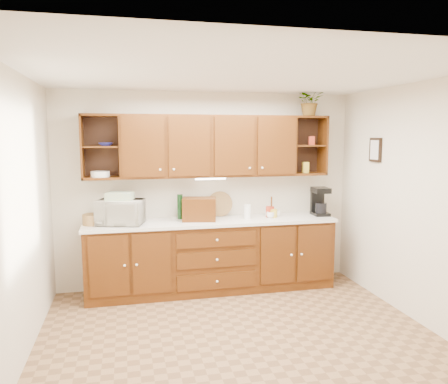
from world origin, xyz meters
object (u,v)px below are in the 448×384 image
potted_plant (310,101)px  bread_box (199,209)px  coffee_maker (320,202)px  microwave (120,212)px

potted_plant → bread_box: bearing=-176.1°
coffee_maker → potted_plant: (-0.14, 0.07, 1.36)m
microwave → potted_plant: potted_plant is taller
microwave → bread_box: (0.99, 0.02, -0.00)m
coffee_maker → potted_plant: size_ratio=0.99×
bread_box → microwave: bearing=-167.9°
bread_box → coffee_maker: coffee_maker is taller
bread_box → coffee_maker: size_ratio=1.10×
bread_box → coffee_maker: (1.68, 0.03, 0.04)m
microwave → potted_plant: bearing=18.0°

